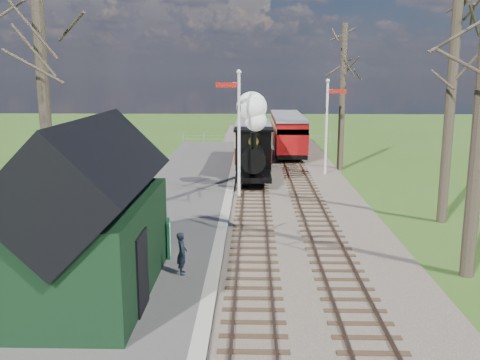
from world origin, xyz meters
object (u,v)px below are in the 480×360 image
Objects in this scene: station_shed at (92,220)px; coach at (253,141)px; person at (182,253)px; semaphore_far at (328,120)px; bench at (143,258)px; locomotive at (253,145)px; red_carriage_a at (290,137)px; semaphore_near at (238,125)px; red_carriage_b at (285,129)px; sign_board at (169,238)px.

station_shed is 0.80× the size of coach.
person is at bearing -96.16° from coach.
bench is at bearing -115.48° from semaphore_far.
locomotive is 0.89× the size of red_carriage_a.
red_carriage_b is at bearing 79.21° from semaphore_near.
red_carriage_b is 28.63m from person.
locomotive is 12.39m from sign_board.
sign_board is at bearing -98.69° from coach.
bench is (-3.35, -19.31, -1.09)m from coach.
bench is (-0.59, -1.25, -0.23)m from sign_board.
semaphore_near is 4.86× the size of person.
red_carriage_a is at bearing -90.00° from red_carriage_b.
station_shed is 3.71m from sign_board.
locomotive reaches higher than bench.
semaphore_near is 12.79m from red_carriage_a.
red_carriage_b reaches higher than person.
sign_board is at bearing -102.91° from locomotive.
red_carriage_a is at bearing 74.07° from station_shed.
station_shed is at bearing -101.51° from coach.
station_shed is 1.27× the size of locomotive.
red_carriage_b reaches higher than sign_board.
station_shed is 25.15m from red_carriage_a.
semaphore_near is at bearing -105.47° from red_carriage_a.
semaphore_far is 1.16× the size of locomotive.
red_carriage_b is (2.60, 8.57, -0.05)m from coach.
bench is at bearing -104.16° from locomotive.
red_carriage_b is (0.00, 5.50, 0.00)m from red_carriage_a.
bench is (-5.95, -27.88, -1.04)m from red_carriage_b.
locomotive is at bearing 75.84° from bench.
semaphore_far is at bearing 64.51° from sign_board.
locomotive reaches higher than sign_board.
bench is at bearing -102.05° from red_carriage_b.
semaphore_far is 11.93m from red_carriage_b.
station_shed is 1.01× the size of semaphore_near.
person is at bearing -98.82° from locomotive.
red_carriage_a is (2.60, 3.07, -0.05)m from coach.
locomotive is at bearing 74.09° from station_shed.
locomotive is 14.89m from red_carriage_b.
semaphore_near reaches higher than locomotive.
coach is 19.62m from bench.
red_carriage_b is at bearing 76.91° from station_shed.
semaphore_far is 1.04× the size of red_carriage_a.
person is (-4.72, -28.23, -0.76)m from red_carriage_b.
coach is at bearing 78.49° from station_shed.
semaphore_far is (8.67, 18.00, 1.08)m from station_shed.
semaphore_far is 1.04× the size of red_carriage_b.
station_shed is 2.98m from person.
semaphore_near reaches higher than red_carriage_b.
station_shed is 5.29× the size of sign_board.
red_carriage_b is 27.18m from sign_board.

